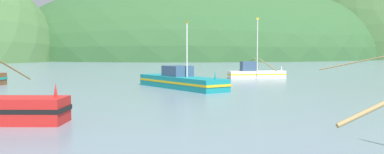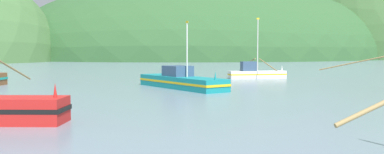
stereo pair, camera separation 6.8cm
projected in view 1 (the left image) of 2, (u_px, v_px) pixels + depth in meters
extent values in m
ellipsoid|color=#2D562D|center=(199.00, 58.00, 195.68)|extent=(176.87, 141.50, 71.89)
cube|color=#147F84|center=(181.00, 82.00, 38.75)|extent=(6.54, 11.49, 1.10)
cube|color=gold|center=(181.00, 82.00, 38.75)|extent=(6.61, 11.61, 0.20)
cone|color=#147F84|center=(215.00, 75.00, 34.44)|extent=(0.26, 0.26, 0.70)
cube|color=#334C6B|center=(178.00, 71.00, 39.17)|extent=(2.82, 3.13, 0.99)
cylinder|color=silver|center=(187.00, 50.00, 37.74)|extent=(0.12, 0.12, 4.90)
cube|color=gold|center=(187.00, 22.00, 37.58)|extent=(0.16, 0.35, 0.20)
cone|color=red|center=(56.00, 90.00, 19.85)|extent=(0.24, 0.24, 0.70)
cylinder|color=#997F4C|center=(3.00, 63.00, 24.67)|extent=(2.04, 7.45, 2.52)
cylinder|color=#997F4C|center=(365.00, 60.00, 38.17)|extent=(5.53, 6.77, 2.09)
cube|color=white|center=(257.00, 75.00, 52.63)|extent=(7.36, 1.90, 0.94)
cube|color=gold|center=(257.00, 74.00, 52.63)|extent=(7.44, 1.92, 0.17)
cone|color=white|center=(282.00, 68.00, 53.24)|extent=(0.21, 0.21, 0.70)
cube|color=#334C6B|center=(248.00, 66.00, 52.33)|extent=(1.86, 1.26, 1.20)
cylinder|color=silver|center=(257.00, 45.00, 52.40)|extent=(0.12, 0.12, 6.50)
cube|color=gold|center=(258.00, 19.00, 52.19)|extent=(0.36, 0.04, 0.20)
cylinder|color=#997F4C|center=(248.00, 63.00, 56.05)|extent=(0.34, 5.59, 1.38)
cylinder|color=#997F4C|center=(268.00, 65.00, 49.03)|extent=(0.34, 5.59, 1.38)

